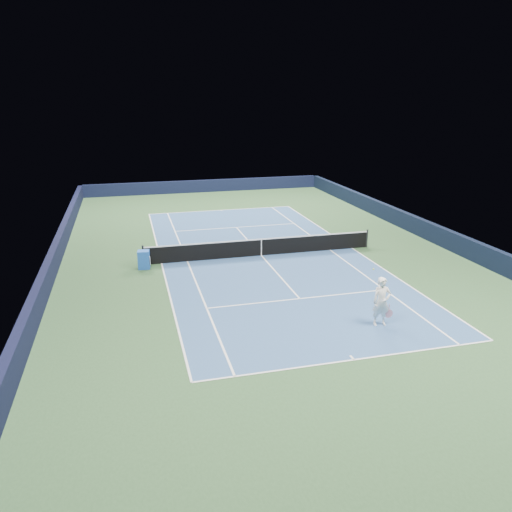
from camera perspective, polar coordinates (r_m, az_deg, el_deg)
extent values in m
plane|color=#2A4A28|center=(27.74, 0.61, 0.05)|extent=(40.00, 40.00, 0.00)
cube|color=black|center=(46.51, -5.89, 7.96)|extent=(22.00, 0.35, 1.10)
cube|color=black|center=(32.07, 19.64, 2.49)|extent=(0.35, 40.00, 1.10)
cube|color=black|center=(26.95, -22.19, -0.63)|extent=(0.35, 40.00, 1.10)
cube|color=#2D4F7F|center=(27.74, 0.61, 0.06)|extent=(10.97, 23.77, 0.01)
cube|color=white|center=(38.93, -4.02, 5.26)|extent=(10.97, 0.08, 0.00)
cube|color=white|center=(17.47, 11.14, -11.56)|extent=(10.97, 0.08, 0.00)
cube|color=white|center=(29.59, 10.91, 0.89)|extent=(0.08, 23.77, 0.00)
cube|color=white|center=(26.88, -10.74, -0.84)|extent=(0.08, 23.77, 0.00)
cube|color=white|center=(29.04, 8.47, 0.70)|extent=(0.08, 23.77, 0.00)
cube|color=white|center=(26.99, -7.85, -0.61)|extent=(0.08, 23.77, 0.00)
cube|color=white|center=(33.71, -2.26, 3.29)|extent=(8.23, 0.08, 0.00)
cube|color=white|center=(22.00, 5.02, -4.87)|extent=(8.23, 0.08, 0.00)
cube|color=white|center=(27.73, 0.61, 0.07)|extent=(0.08, 12.80, 0.00)
cube|color=white|center=(38.79, -3.98, 5.21)|extent=(0.08, 0.30, 0.00)
cube|color=white|center=(17.58, 10.93, -11.33)|extent=(0.08, 0.30, 0.00)
cylinder|color=black|center=(26.69, -12.76, 0.08)|extent=(0.10, 0.10, 1.07)
cylinder|color=black|center=(29.84, 12.56, 1.98)|extent=(0.10, 0.10, 1.07)
cube|color=black|center=(27.60, 0.61, 0.96)|extent=(12.80, 0.03, 0.91)
cube|color=white|center=(27.46, 0.62, 1.93)|extent=(12.80, 0.04, 0.06)
cube|color=white|center=(27.60, 0.61, 0.96)|extent=(0.05, 0.04, 0.91)
cube|color=blue|center=(26.18, -12.70, -0.41)|extent=(0.64, 0.60, 0.95)
cube|color=white|center=(26.19, -12.06, -0.41)|extent=(0.06, 0.42, 0.42)
imported|color=white|center=(19.74, 14.15, -5.08)|extent=(0.76, 0.54, 1.94)
cylinder|color=pink|center=(19.96, 14.97, -5.75)|extent=(0.03, 0.03, 0.32)
cylinder|color=black|center=(20.05, 14.92, -6.38)|extent=(0.32, 0.03, 0.32)
cylinder|color=pink|center=(20.05, 14.92, -6.38)|extent=(0.34, 0.03, 0.34)
sphere|color=gold|center=(20.26, 13.28, -1.48)|extent=(0.07, 0.07, 0.07)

